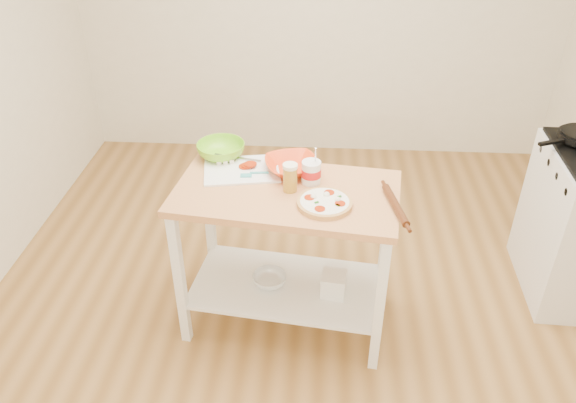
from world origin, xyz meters
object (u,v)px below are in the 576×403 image
(knife, at_px, (231,157))
(shelf_glass_bowl, at_px, (270,280))
(green_bowl, at_px, (221,150))
(orange_bowl, at_px, (292,166))
(spatula, at_px, (253,174))
(shelf_bin, at_px, (334,284))
(beer_pint, at_px, (290,177))
(yogurt_tub, at_px, (311,172))
(cutting_board, at_px, (241,169))
(rolling_pin, at_px, (395,205))
(pizza, at_px, (325,203))
(prep_island, at_px, (287,230))

(knife, bearing_deg, shelf_glass_bowl, -39.10)
(green_bowl, bearing_deg, orange_bowl, -18.95)
(spatula, distance_m, shelf_bin, 0.76)
(beer_pint, relative_size, yogurt_tub, 0.70)
(green_bowl, bearing_deg, spatula, -45.32)
(spatula, xyz_separation_m, shelf_glass_bowl, (0.09, -0.12, -0.63))
(cutting_board, xyz_separation_m, yogurt_tub, (0.38, -0.10, 0.05))
(knife, distance_m, rolling_pin, 0.97)
(cutting_board, xyz_separation_m, rolling_pin, (0.80, -0.32, 0.01))
(spatula, bearing_deg, green_bowl, 128.79)
(spatula, xyz_separation_m, beer_pint, (0.20, -0.13, 0.06))
(green_bowl, relative_size, yogurt_tub, 1.23)
(spatula, bearing_deg, shelf_glass_bowl, -60.23)
(knife, height_order, yogurt_tub, yogurt_tub)
(spatula, height_order, shelf_glass_bowl, spatula)
(cutting_board, bearing_deg, spatula, -49.73)
(cutting_board, relative_size, beer_pint, 2.94)
(knife, distance_m, shelf_bin, 0.91)
(orange_bowl, bearing_deg, yogurt_tub, -45.23)
(spatula, distance_m, beer_pint, 0.25)
(pizza, bearing_deg, green_bowl, 141.82)
(spatula, height_order, orange_bowl, orange_bowl)
(prep_island, xyz_separation_m, rolling_pin, (0.54, -0.14, 0.27))
(spatula, height_order, green_bowl, green_bowl)
(spatula, distance_m, knife, 0.22)
(rolling_pin, bearing_deg, spatula, 160.08)
(shelf_glass_bowl, bearing_deg, pizza, -24.25)
(pizza, bearing_deg, cutting_board, 145.27)
(orange_bowl, relative_size, green_bowl, 1.05)
(rolling_pin, distance_m, shelf_glass_bowl, 0.91)
(knife, bearing_deg, beer_pint, -27.88)
(prep_island, height_order, cutting_board, cutting_board)
(spatula, height_order, shelf_bin, spatula)
(prep_island, distance_m, orange_bowl, 0.35)
(orange_bowl, bearing_deg, rolling_pin, -32.25)
(cutting_board, bearing_deg, knife, 112.52)
(shelf_bin, bearing_deg, knife, 149.44)
(orange_bowl, bearing_deg, beer_pint, -89.15)
(beer_pint, bearing_deg, knife, 139.40)
(knife, distance_m, beer_pint, 0.46)
(green_bowl, xyz_separation_m, rolling_pin, (0.93, -0.47, -0.02))
(spatula, bearing_deg, rolling_pin, -25.81)
(pizza, height_order, green_bowl, green_bowl)
(spatula, relative_size, rolling_pin, 0.44)
(spatula, relative_size, green_bowl, 0.56)
(cutting_board, distance_m, rolling_pin, 0.86)
(green_bowl, relative_size, beer_pint, 1.77)
(green_bowl, bearing_deg, pizza, -38.18)
(rolling_pin, bearing_deg, green_bowl, 153.19)
(cutting_board, distance_m, green_bowl, 0.20)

